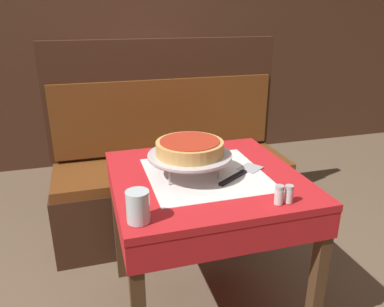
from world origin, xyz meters
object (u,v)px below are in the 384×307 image
at_px(dining_table_rear, 156,109).
at_px(deep_dish_pizza, 190,148).
at_px(booth_bench, 172,179).
at_px(condiment_caddy, 147,89).
at_px(pizza_server, 241,174).
at_px(salt_shaker, 279,195).
at_px(dining_table_front, 205,194).
at_px(water_glass_near, 138,207).
at_px(pizza_pan_stand, 190,157).
at_px(pepper_shaker, 289,194).

distance_m(dining_table_rear, deep_dish_pizza, 1.63).
height_order(booth_bench, deep_dish_pizza, booth_bench).
height_order(deep_dish_pizza, condiment_caddy, condiment_caddy).
height_order(booth_bench, pizza_server, booth_bench).
xyz_separation_m(dining_table_rear, booth_bench, (-0.06, -0.82, -0.27)).
bearing_deg(booth_bench, salt_shaker, -82.72).
bearing_deg(dining_table_front, booth_bench, 87.82).
height_order(dining_table_front, salt_shaker, salt_shaker).
bearing_deg(pizza_server, salt_shaker, -84.17).
distance_m(pizza_server, water_glass_near, 0.54).
bearing_deg(pizza_server, dining_table_front, 161.24).
relative_size(deep_dish_pizza, pizza_server, 1.09).
bearing_deg(booth_bench, dining_table_rear, 85.63).
height_order(pizza_pan_stand, pepper_shaker, pizza_pan_stand).
distance_m(deep_dish_pizza, pepper_shaker, 0.44).
bearing_deg(salt_shaker, dining_table_front, 117.65).
xyz_separation_m(dining_table_rear, pizza_pan_stand, (-0.16, -1.60, 0.20)).
relative_size(water_glass_near, salt_shaker, 1.52).
height_order(dining_table_rear, water_glass_near, water_glass_near).
bearing_deg(dining_table_front, pizza_pan_stand, -176.90).
relative_size(dining_table_rear, pepper_shaker, 12.43).
distance_m(deep_dish_pizza, condiment_caddy, 1.70).
bearing_deg(salt_shaker, pizza_pan_stand, 126.96).
distance_m(deep_dish_pizza, salt_shaker, 0.41).
bearing_deg(dining_table_front, dining_table_rear, 86.69).
xyz_separation_m(deep_dish_pizza, water_glass_near, (-0.26, -0.30, -0.07)).
distance_m(pizza_pan_stand, deep_dish_pizza, 0.04).
relative_size(pizza_server, pepper_shaker, 3.81).
xyz_separation_m(dining_table_rear, pizza_server, (0.05, -1.65, 0.11)).
relative_size(pizza_pan_stand, condiment_caddy, 2.13).
distance_m(water_glass_near, condiment_caddy, 2.03).
distance_m(dining_table_front, pepper_shaker, 0.41).
height_order(water_glass_near, condiment_caddy, condiment_caddy).
xyz_separation_m(dining_table_front, pepper_shaker, (0.21, -0.32, 0.13)).
relative_size(dining_table_rear, pizza_server, 3.26).
relative_size(dining_table_front, deep_dish_pizza, 2.82).
distance_m(dining_table_rear, pizza_pan_stand, 1.62).
distance_m(booth_bench, condiment_caddy, 1.01).
xyz_separation_m(dining_table_front, deep_dish_pizza, (-0.07, -0.00, 0.22)).
bearing_deg(pizza_pan_stand, pepper_shaker, -48.79).
xyz_separation_m(salt_shaker, condiment_caddy, (-0.13, 2.02, 0.01)).
height_order(deep_dish_pizza, pepper_shaker, deep_dish_pizza).
relative_size(booth_bench, deep_dish_pizza, 5.31).
bearing_deg(condiment_caddy, water_glass_near, -100.62).
xyz_separation_m(water_glass_near, salt_shaker, (0.50, -0.02, -0.02)).
bearing_deg(salt_shaker, pepper_shaker, -0.00).
relative_size(pepper_shaker, condiment_caddy, 0.41).
height_order(deep_dish_pizza, water_glass_near, deep_dish_pizza).
distance_m(pizza_server, pepper_shaker, 0.29).
relative_size(booth_bench, condiment_caddy, 9.01).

